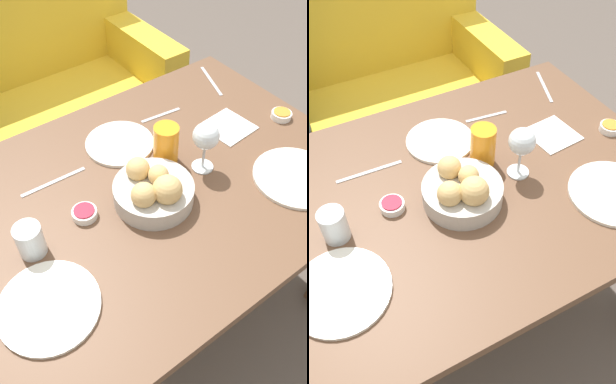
{
  "view_description": "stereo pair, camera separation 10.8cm",
  "coord_description": "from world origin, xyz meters",
  "views": [
    {
      "loc": [
        -0.45,
        -0.64,
        1.54
      ],
      "look_at": [
        -0.02,
        -0.05,
        0.74
      ],
      "focal_mm": 38.0,
      "sensor_mm": 36.0,
      "label": 1
    },
    {
      "loc": [
        -0.36,
        -0.69,
        1.54
      ],
      "look_at": [
        -0.02,
        -0.05,
        0.74
      ],
      "focal_mm": 38.0,
      "sensor_mm": 36.0,
      "label": 2
    }
  ],
  "objects": [
    {
      "name": "ground_plane",
      "position": [
        0.0,
        0.0,
        0.0
      ],
      "size": [
        10.0,
        10.0,
        0.0
      ],
      "primitive_type": "plane",
      "color": "#564C44"
    },
    {
      "name": "dining_table",
      "position": [
        0.0,
        0.0,
        0.61
      ],
      "size": [
        1.24,
        0.86,
        0.71
      ],
      "color": "brown",
      "rests_on": "ground_plane"
    },
    {
      "name": "bread_basket",
      "position": [
        -0.02,
        -0.05,
        0.75
      ],
      "size": [
        0.22,
        0.22,
        0.12
      ],
      "color": "#B2ADA3",
      "rests_on": "dining_table"
    },
    {
      "name": "plate_near_left",
      "position": [
        -0.39,
        -0.17,
        0.72
      ],
      "size": [
        0.23,
        0.23,
        0.01
      ],
      "color": "silver",
      "rests_on": "dining_table"
    },
    {
      "name": "plate_near_right",
      "position": [
        0.36,
        -0.23,
        0.72
      ],
      "size": [
        0.24,
        0.24,
        0.01
      ],
      "color": "silver",
      "rests_on": "dining_table"
    },
    {
      "name": "plate_far_center",
      "position": [
        0.03,
        0.2,
        0.72
      ],
      "size": [
        0.21,
        0.21,
        0.01
      ],
      "color": "silver",
      "rests_on": "dining_table"
    },
    {
      "name": "juice_glass",
      "position": [
        0.1,
        0.05,
        0.77
      ],
      "size": [
        0.07,
        0.07,
        0.12
      ],
      "color": "orange",
      "rests_on": "dining_table"
    },
    {
      "name": "water_tumbler",
      "position": [
        -0.35,
        -0.01,
        0.76
      ],
      "size": [
        0.07,
        0.07,
        0.09
      ],
      "color": "silver",
      "rests_on": "dining_table"
    },
    {
      "name": "wine_glass",
      "position": [
        0.17,
        -0.03,
        0.82
      ],
      "size": [
        0.08,
        0.08,
        0.16
      ],
      "color": "silver",
      "rests_on": "dining_table"
    },
    {
      "name": "jam_bowl_berry",
      "position": [
        -0.2,
        0.01,
        0.72
      ],
      "size": [
        0.07,
        0.07,
        0.03
      ],
      "color": "white",
      "rests_on": "dining_table"
    },
    {
      "name": "jam_bowl_honey",
      "position": [
        0.54,
        -0.01,
        0.72
      ],
      "size": [
        0.07,
        0.07,
        0.03
      ],
      "color": "white",
      "rests_on": "dining_table"
    },
    {
      "name": "fork_silver",
      "position": [
        0.5,
        0.29,
        0.71
      ],
      "size": [
        0.08,
        0.19,
        0.0
      ],
      "color": "#B7B7BC",
      "rests_on": "dining_table"
    },
    {
      "name": "knife_silver",
      "position": [
        -0.21,
        0.17,
        0.71
      ],
      "size": [
        0.2,
        0.02,
        0.0
      ],
      "color": "#B7B7BC",
      "rests_on": "dining_table"
    },
    {
      "name": "spoon_coffee",
      "position": [
        0.22,
        0.24,
        0.71
      ],
      "size": [
        0.15,
        0.03,
        0.0
      ],
      "color": "#B7B7BC",
      "rests_on": "dining_table"
    },
    {
      "name": "napkin",
      "position": [
        0.36,
        0.06,
        0.71
      ],
      "size": [
        0.15,
        0.15,
        0.0
      ],
      "color": "white",
      "rests_on": "dining_table"
    }
  ]
}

